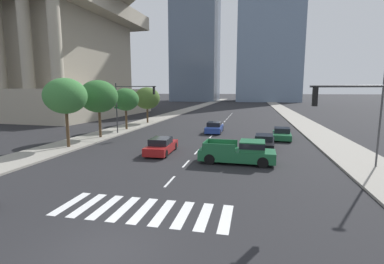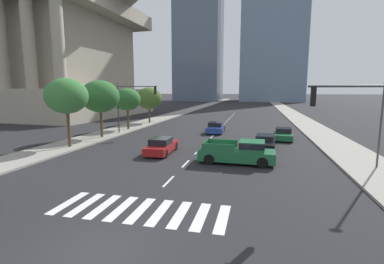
{
  "view_description": "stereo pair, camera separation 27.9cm",
  "coord_description": "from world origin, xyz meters",
  "px_view_note": "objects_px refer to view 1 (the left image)",
  "views": [
    {
      "loc": [
        4.53,
        -7.56,
        5.19
      ],
      "look_at": [
        0.0,
        13.23,
        2.0
      ],
      "focal_mm": 26.03,
      "sensor_mm": 36.0,
      "label": 1
    },
    {
      "loc": [
        4.8,
        -7.49,
        5.19
      ],
      "look_at": [
        0.0,
        13.23,
        2.0
      ],
      "focal_mm": 26.03,
      "sensor_mm": 36.0,
      "label": 2
    }
  ],
  "objects_px": {
    "sedan_black_0": "(264,142)",
    "sedan_blue_2": "(214,128)",
    "sedan_red_3": "(161,146)",
    "street_tree_nearest": "(65,96)",
    "street_lamp_east": "(383,92)",
    "traffic_signal_near": "(374,117)",
    "street_tree_second": "(99,96)",
    "pickup_truck": "(241,152)",
    "traffic_signal_far": "(131,99)",
    "sedan_green_1": "(282,134)",
    "street_tree_third": "(126,100)",
    "street_tree_fourth": "(147,98)"
  },
  "relations": [
    {
      "from": "traffic_signal_near",
      "to": "street_tree_third",
      "type": "height_order",
      "value": "traffic_signal_near"
    },
    {
      "from": "sedan_blue_2",
      "to": "street_lamp_east",
      "type": "relative_size",
      "value": 0.55
    },
    {
      "from": "sedan_red_3",
      "to": "street_tree_nearest",
      "type": "height_order",
      "value": "street_tree_nearest"
    },
    {
      "from": "street_tree_third",
      "to": "pickup_truck",
      "type": "bearing_deg",
      "value": -41.86
    },
    {
      "from": "traffic_signal_near",
      "to": "street_tree_fourth",
      "type": "xyz_separation_m",
      "value": [
        -21.42,
        27.41,
        -0.06
      ]
    },
    {
      "from": "traffic_signal_near",
      "to": "street_tree_nearest",
      "type": "relative_size",
      "value": 0.92
    },
    {
      "from": "traffic_signal_near",
      "to": "traffic_signal_far",
      "type": "bearing_deg",
      "value": -40.89
    },
    {
      "from": "traffic_signal_far",
      "to": "street_lamp_east",
      "type": "distance_m",
      "value": 24.23
    },
    {
      "from": "pickup_truck",
      "to": "street_tree_third",
      "type": "distance_m",
      "value": 20.92
    },
    {
      "from": "sedan_black_0",
      "to": "traffic_signal_far",
      "type": "xyz_separation_m",
      "value": [
        -14.97,
        4.7,
        3.66
      ]
    },
    {
      "from": "sedan_black_0",
      "to": "street_tree_second",
      "type": "xyz_separation_m",
      "value": [
        -17.24,
        1.53,
        3.99
      ]
    },
    {
      "from": "sedan_black_0",
      "to": "street_lamp_east",
      "type": "relative_size",
      "value": 0.57
    },
    {
      "from": "sedan_green_1",
      "to": "sedan_blue_2",
      "type": "bearing_deg",
      "value": -108.91
    },
    {
      "from": "sedan_green_1",
      "to": "street_tree_third",
      "type": "xyz_separation_m",
      "value": [
        -19.28,
        2.8,
        3.45
      ]
    },
    {
      "from": "street_lamp_east",
      "to": "sedan_black_0",
      "type": "bearing_deg",
      "value": 143.06
    },
    {
      "from": "street_tree_second",
      "to": "street_tree_fourth",
      "type": "bearing_deg",
      "value": 90.0
    },
    {
      "from": "traffic_signal_far",
      "to": "street_tree_second",
      "type": "distance_m",
      "value": 3.91
    },
    {
      "from": "sedan_green_1",
      "to": "street_tree_nearest",
      "type": "bearing_deg",
      "value": -61.2
    },
    {
      "from": "street_lamp_east",
      "to": "street_tree_nearest",
      "type": "bearing_deg",
      "value": 176.65
    },
    {
      "from": "sedan_red_3",
      "to": "traffic_signal_near",
      "type": "relative_size",
      "value": 0.81
    },
    {
      "from": "street_lamp_east",
      "to": "street_tree_third",
      "type": "bearing_deg",
      "value": 151.3
    },
    {
      "from": "sedan_black_0",
      "to": "traffic_signal_near",
      "type": "relative_size",
      "value": 0.86
    },
    {
      "from": "pickup_truck",
      "to": "street_tree_fourth",
      "type": "bearing_deg",
      "value": 127.48
    },
    {
      "from": "pickup_truck",
      "to": "sedan_red_3",
      "type": "xyz_separation_m",
      "value": [
        -6.58,
        1.83,
        -0.21
      ]
    },
    {
      "from": "traffic_signal_near",
      "to": "street_tree_fourth",
      "type": "bearing_deg",
      "value": -52.0
    },
    {
      "from": "pickup_truck",
      "to": "street_tree_second",
      "type": "height_order",
      "value": "street_tree_second"
    },
    {
      "from": "sedan_black_0",
      "to": "street_tree_nearest",
      "type": "relative_size",
      "value": 0.79
    },
    {
      "from": "pickup_truck",
      "to": "sedan_blue_2",
      "type": "distance_m",
      "value": 14.69
    },
    {
      "from": "street_tree_third",
      "to": "traffic_signal_far",
      "type": "bearing_deg",
      "value": -55.44
    },
    {
      "from": "sedan_green_1",
      "to": "traffic_signal_near",
      "type": "height_order",
      "value": "traffic_signal_near"
    },
    {
      "from": "sedan_black_0",
      "to": "sedan_blue_2",
      "type": "xyz_separation_m",
      "value": [
        -5.66,
        8.38,
        0.06
      ]
    },
    {
      "from": "street_tree_nearest",
      "to": "sedan_red_3",
      "type": "bearing_deg",
      "value": -0.52
    },
    {
      "from": "sedan_blue_2",
      "to": "sedan_black_0",
      "type": "bearing_deg",
      "value": -146.69
    },
    {
      "from": "traffic_signal_far",
      "to": "street_tree_third",
      "type": "xyz_separation_m",
      "value": [
        -2.26,
        3.29,
        -0.21
      ]
    },
    {
      "from": "street_tree_nearest",
      "to": "street_tree_third",
      "type": "distance_m",
      "value": 11.9
    },
    {
      "from": "sedan_red_3",
      "to": "sedan_black_0",
      "type": "bearing_deg",
      "value": -66.5
    },
    {
      "from": "sedan_blue_2",
      "to": "street_lamp_east",
      "type": "height_order",
      "value": "street_lamp_east"
    },
    {
      "from": "sedan_red_3",
      "to": "street_tree_nearest",
      "type": "bearing_deg",
      "value": 87.75
    },
    {
      "from": "pickup_truck",
      "to": "traffic_signal_near",
      "type": "bearing_deg",
      "value": -43.6
    },
    {
      "from": "pickup_truck",
      "to": "street_tree_fourth",
      "type": "distance_m",
      "value": 26.49
    },
    {
      "from": "sedan_black_0",
      "to": "sedan_blue_2",
      "type": "height_order",
      "value": "sedan_blue_2"
    },
    {
      "from": "traffic_signal_far",
      "to": "street_lamp_east",
      "type": "xyz_separation_m",
      "value": [
        22.04,
        -10.02,
        0.83
      ]
    },
    {
      "from": "street_tree_third",
      "to": "sedan_green_1",
      "type": "bearing_deg",
      "value": -8.27
    },
    {
      "from": "street_tree_nearest",
      "to": "street_tree_third",
      "type": "xyz_separation_m",
      "value": [
        -0.0,
        11.88,
        -0.68
      ]
    },
    {
      "from": "sedan_red_3",
      "to": "street_lamp_east",
      "type": "distance_m",
      "value": 16.18
    },
    {
      "from": "sedan_blue_2",
      "to": "street_tree_second",
      "type": "bearing_deg",
      "value": 119.87
    },
    {
      "from": "sedan_green_1",
      "to": "sedan_black_0",
      "type": "bearing_deg",
      "value": -17.9
    },
    {
      "from": "traffic_signal_near",
      "to": "street_tree_second",
      "type": "distance_m",
      "value": 25.27
    },
    {
      "from": "sedan_black_0",
      "to": "sedan_green_1",
      "type": "distance_m",
      "value": 5.58
    },
    {
      "from": "street_tree_nearest",
      "to": "street_lamp_east",
      "type": "bearing_deg",
      "value": -3.35
    }
  ]
}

